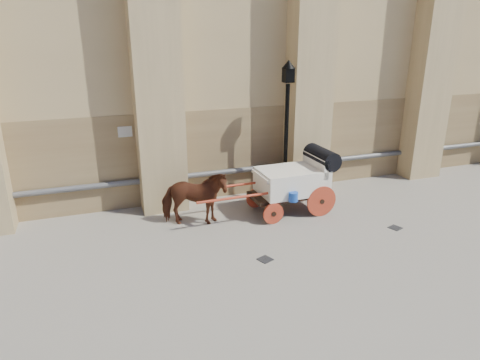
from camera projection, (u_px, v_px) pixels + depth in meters
name	position (u px, v px, depth m)	size (l,w,h in m)	color
ground	(230.00, 255.00, 10.86)	(90.00, 90.00, 0.00)	gray
horse	(194.00, 199.00, 12.32)	(0.88, 1.93, 1.63)	#642A14
carriage	(296.00, 179.00, 13.22)	(4.50, 1.61, 1.96)	black
street_lamp	(286.00, 129.00, 13.59)	(0.43, 0.43, 4.56)	black
drain_grate_near	(265.00, 259.00, 10.64)	(0.32, 0.32, 0.01)	black
drain_grate_far	(395.00, 228.00, 12.34)	(0.32, 0.32, 0.01)	black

